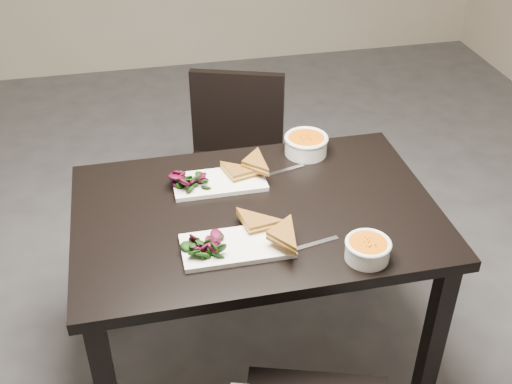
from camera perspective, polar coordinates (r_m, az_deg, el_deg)
ground at (r=2.92m, az=-3.84°, el=-8.31°), size 5.00×5.00×0.00m
table at (r=2.16m, az=-0.00°, el=-3.68°), size 1.20×0.80×0.75m
chair_far at (r=2.88m, az=-1.94°, el=3.12°), size 0.53×0.53×0.85m
plate_near at (r=1.94m, az=-1.74°, el=-4.87°), size 0.34×0.17×0.02m
sandwich_near at (r=1.93m, az=0.05°, el=-3.52°), size 0.19×0.15×0.05m
salad_near at (r=1.91m, az=-4.72°, el=-4.53°), size 0.11×0.09×0.05m
soup_bowl_near at (r=1.91m, az=10.02°, el=-5.05°), size 0.14×0.14×0.06m
cutlery_near at (r=1.96m, az=5.05°, el=-4.73°), size 0.18×0.05×0.00m
plate_far at (r=2.22m, az=-3.33°, el=0.90°), size 0.32×0.16×0.02m
sandwich_far at (r=2.20m, az=-1.62°, el=1.63°), size 0.19×0.16×0.05m
salad_far at (r=2.19m, az=-5.93°, el=1.24°), size 0.10×0.09×0.04m
soup_bowl_far at (r=2.38m, az=4.53°, el=4.35°), size 0.16×0.16×0.07m
cutlery_far at (r=2.29m, az=2.34°, el=1.88°), size 0.18×0.06×0.00m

